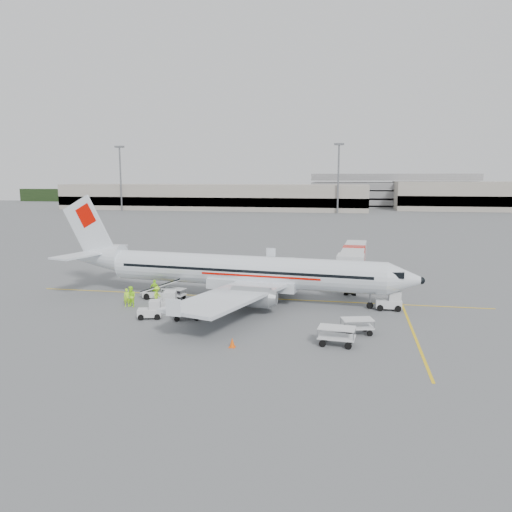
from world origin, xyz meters
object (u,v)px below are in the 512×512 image
at_px(aircraft, 244,250).
at_px(jet_bridge, 354,265).
at_px(belt_loader, 162,286).
at_px(tug_mid, 164,301).
at_px(tug_aft, 150,309).
at_px(tug_fore, 389,300).

height_order(aircraft, jet_bridge, aircraft).
xyz_separation_m(belt_loader, tug_mid, (1.80, -4.09, -0.38)).
xyz_separation_m(aircraft, tug_aft, (-6.39, -7.65, -4.02)).
height_order(belt_loader, tug_mid, belt_loader).
distance_m(tug_fore, tug_mid, 19.66).
bearing_deg(belt_loader, tug_fore, 6.00).
distance_m(belt_loader, tug_fore, 21.03).
distance_m(aircraft, tug_mid, 8.91).
bearing_deg(tug_aft, tug_fore, 1.64).
height_order(belt_loader, tug_aft, belt_loader).
bearing_deg(tug_fore, tug_aft, -163.76).
xyz_separation_m(tug_fore, tug_mid, (-19.23, -4.09, 0.02)).
distance_m(aircraft, tug_aft, 10.75).
bearing_deg(aircraft, tug_fore, 0.70).
height_order(belt_loader, tug_fore, belt_loader).
relative_size(belt_loader, tug_aft, 2.39).
distance_m(belt_loader, tug_aft, 6.63).
relative_size(aircraft, tug_aft, 17.81).
bearing_deg(belt_loader, tug_mid, -60.26).
relative_size(jet_bridge, belt_loader, 3.39).
bearing_deg(tug_aft, belt_loader, 85.91).
xyz_separation_m(aircraft, tug_fore, (13.21, -1.20, -3.91)).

